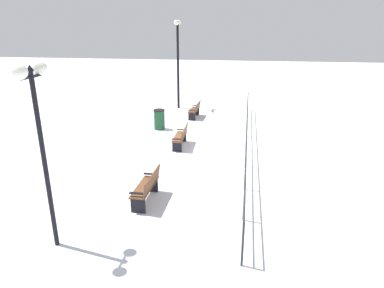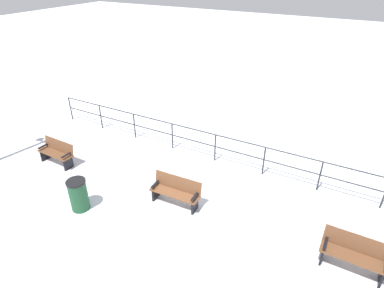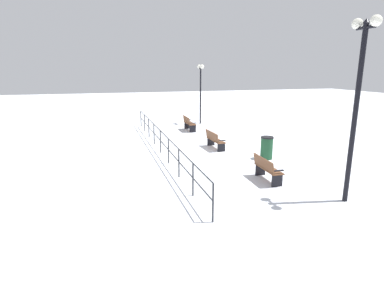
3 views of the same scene
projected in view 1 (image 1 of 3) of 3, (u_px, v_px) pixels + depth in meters
name	position (u px, v px, depth m)	size (l,w,h in m)	color
ground_plane	(177.00, 146.00, 14.52)	(80.00, 80.00, 0.00)	white
bench_nearest	(195.00, 110.00, 18.96)	(0.53, 1.44, 0.88)	brown
bench_second	(181.00, 136.00, 14.34)	(0.56, 1.57, 0.88)	brown
bench_third	(147.00, 187.00, 9.74)	(0.53, 1.50, 0.93)	brown
lamppost_near	(178.00, 51.00, 20.27)	(0.30, 0.92, 5.27)	black
lamppost_middle	(37.00, 113.00, 6.90)	(0.30, 0.95, 4.22)	black
waterfront_railing	(247.00, 133.00, 13.83)	(0.05, 14.70, 1.10)	#26282D
trash_bin	(159.00, 119.00, 16.79)	(0.56, 0.56, 1.01)	#1E4C2D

